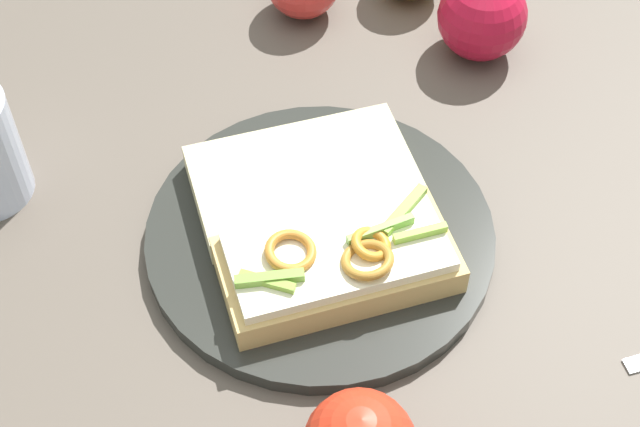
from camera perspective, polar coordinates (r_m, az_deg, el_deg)
ground_plane at (r=0.73m, az=0.00°, el=-1.65°), size 2.00×2.00×0.00m
plate at (r=0.72m, az=0.00°, el=-1.33°), size 0.26×0.26×0.01m
sandwich at (r=0.68m, az=1.06°, el=-2.82°), size 0.15×0.19×0.04m
bread_slice_side at (r=0.73m, az=-0.96°, el=2.01°), size 0.16×0.19×0.02m
apple_3 at (r=0.86m, az=9.60°, el=11.48°), size 0.11×0.11×0.08m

